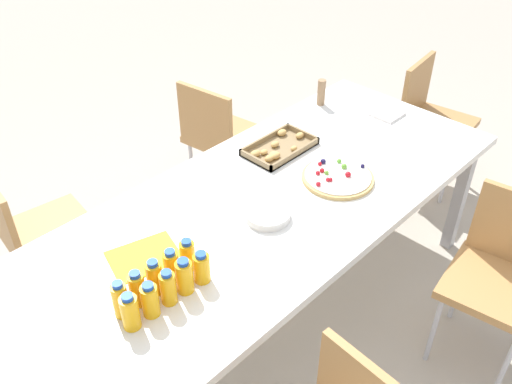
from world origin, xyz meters
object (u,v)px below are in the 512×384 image
at_px(chair_far_left, 33,229).
at_px(juice_bottle_2, 168,288).
at_px(chair_near_right, 502,269).
at_px(snack_tray, 278,148).
at_px(chair_far_right, 219,133).
at_px(juice_bottle_0, 130,312).
at_px(juice_bottle_8, 171,266).
at_px(juice_bottle_3, 184,276).
at_px(juice_bottle_5, 120,300).
at_px(cardboard_tube, 321,92).
at_px(plate_stack, 268,215).
at_px(napkin_stack, 387,114).
at_px(fruit_pizza, 338,177).
at_px(juice_bottle_6, 137,289).
at_px(juice_bottle_1, 150,300).
at_px(juice_bottle_7, 155,277).
at_px(juice_bottle_9, 188,255).
at_px(juice_bottle_4, 202,268).
at_px(chair_end, 430,114).
at_px(paper_folder, 144,257).
at_px(party_table, 263,213).

xyz_separation_m(chair_far_left, juice_bottle_2, (0.04, -1.00, 0.30)).
xyz_separation_m(chair_near_right, snack_tray, (-0.24, 1.10, 0.25)).
xyz_separation_m(chair_far_right, juice_bottle_0, (-1.33, -1.02, 0.31)).
distance_m(chair_near_right, juice_bottle_8, 1.43).
xyz_separation_m(juice_bottle_3, juice_bottle_5, (-0.22, 0.07, 0.00)).
bearing_deg(cardboard_tube, snack_tray, -163.63).
relative_size(juice_bottle_3, plate_stack, 0.77).
height_order(juice_bottle_5, napkin_stack, juice_bottle_5).
distance_m(juice_bottle_8, fruit_pizza, 0.93).
xyz_separation_m(juice_bottle_6, juice_bottle_8, (0.15, 0.01, -0.00)).
height_order(chair_far_right, juice_bottle_2, juice_bottle_2).
height_order(juice_bottle_1, juice_bottle_7, juice_bottle_7).
bearing_deg(juice_bottle_9, juice_bottle_3, -135.74).
distance_m(chair_near_right, fruit_pizza, 0.81).
bearing_deg(plate_stack, juice_bottle_2, -173.39).
relative_size(juice_bottle_4, juice_bottle_7, 0.91).
height_order(juice_bottle_8, cardboard_tube, cardboard_tube).
xyz_separation_m(chair_end, fruit_pizza, (-1.26, -0.20, 0.25)).
bearing_deg(juice_bottle_4, juice_bottle_3, 176.21).
distance_m(juice_bottle_9, napkin_stack, 1.52).
bearing_deg(juice_bottle_3, juice_bottle_7, 135.84).
bearing_deg(juice_bottle_0, juice_bottle_9, 13.78).
relative_size(plate_stack, cardboard_tube, 1.29).
xyz_separation_m(cardboard_tube, paper_folder, (-1.45, -0.30, -0.07)).
bearing_deg(cardboard_tube, juice_bottle_6, -163.69).
height_order(juice_bottle_1, juice_bottle_9, juice_bottle_1).
distance_m(chair_end, juice_bottle_6, 2.37).
bearing_deg(chair_near_right, juice_bottle_6, 51.18).
distance_m(party_table, fruit_pizza, 0.39).
bearing_deg(party_table, paper_folder, 170.57).
height_order(juice_bottle_3, snack_tray, juice_bottle_3).
height_order(juice_bottle_5, juice_bottle_6, juice_bottle_5).
height_order(chair_far_left, napkin_stack, chair_far_left).
bearing_deg(snack_tray, chair_far_right, 74.28).
bearing_deg(napkin_stack, juice_bottle_5, -175.84).
bearing_deg(juice_bottle_4, juice_bottle_9, 85.60).
bearing_deg(plate_stack, chair_end, 5.44).
relative_size(chair_far_left, juice_bottle_5, 5.52).
bearing_deg(paper_folder, juice_bottle_6, -131.11).
relative_size(juice_bottle_7, cardboard_tube, 0.98).
bearing_deg(fruit_pizza, juice_bottle_4, -177.86).
xyz_separation_m(chair_far_right, plate_stack, (-0.60, -0.95, 0.25)).
xyz_separation_m(juice_bottle_1, snack_tray, (1.07, 0.39, -0.05)).
height_order(juice_bottle_1, plate_stack, juice_bottle_1).
height_order(juice_bottle_1, paper_folder, juice_bottle_1).
height_order(chair_end, juice_bottle_5, juice_bottle_5).
height_order(juice_bottle_7, plate_stack, juice_bottle_7).
xyz_separation_m(chair_near_right, juice_bottle_1, (-1.32, 0.71, 0.30)).
height_order(juice_bottle_5, juice_bottle_8, juice_bottle_5).
relative_size(party_table, chair_far_right, 2.98).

